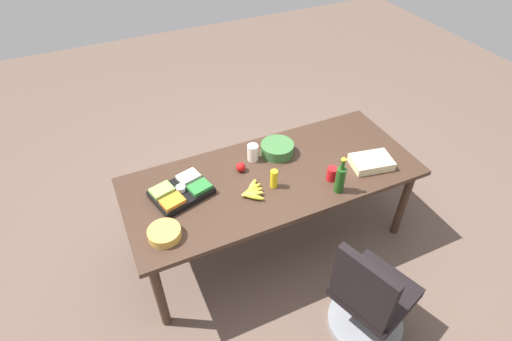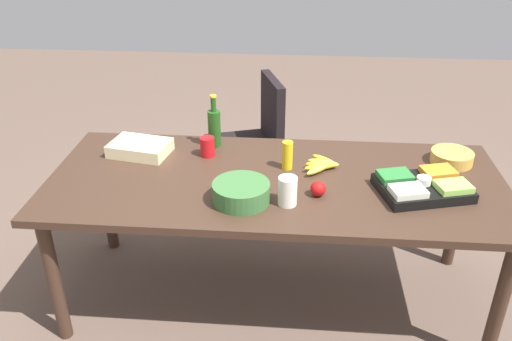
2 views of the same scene
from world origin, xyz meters
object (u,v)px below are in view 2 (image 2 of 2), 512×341
object	(u,v)px
office_chair	(250,157)
sheet_cake	(140,148)
red_solo_cup	(207,147)
wine_bottle	(214,127)
conference_table	(276,191)
veggie_tray	(423,186)
mayo_jar	(288,191)
salad_bowl	(241,192)
banana_bunch	(322,165)
chip_bowl	(452,157)
mustard_bottle	(287,155)
apple_red	(318,189)

from	to	relation	value
office_chair	sheet_cake	bearing A→B (deg)	57.03
red_solo_cup	wine_bottle	xyz separation A→B (m)	(-0.02, -0.13, 0.06)
conference_table	veggie_tray	xyz separation A→B (m)	(-0.72, 0.08, 0.11)
office_chair	mayo_jar	bearing A→B (deg)	103.01
office_chair	salad_bowl	xyz separation A→B (m)	(-0.08, 1.29, 0.46)
salad_bowl	banana_bunch	size ratio (longest dim) A/B	1.13
red_solo_cup	chip_bowl	size ratio (longest dim) A/B	0.49
mustard_bottle	apple_red	world-z (taller)	mustard_bottle
sheet_cake	banana_bunch	size ratio (longest dim) A/B	1.31
banana_bunch	salad_bowl	bearing A→B (deg)	42.60
apple_red	chip_bowl	world-z (taller)	apple_red
office_chair	mustard_bottle	distance (m)	1.10
conference_table	wine_bottle	distance (m)	0.55
mustard_bottle	wine_bottle	bearing A→B (deg)	-29.95
sheet_cake	wine_bottle	bearing A→B (deg)	-161.26
sheet_cake	apple_red	bearing A→B (deg)	158.91
salad_bowl	chip_bowl	distance (m)	1.20
mayo_jar	apple_red	xyz separation A→B (m)	(-0.15, -0.09, -0.03)
mustard_bottle	banana_bunch	size ratio (longest dim) A/B	0.63
sheet_cake	veggie_tray	distance (m)	1.53
sheet_cake	chip_bowl	world-z (taller)	sheet_cake
mayo_jar	apple_red	world-z (taller)	mayo_jar
mayo_jar	banana_bunch	bearing A→B (deg)	-114.82
conference_table	wine_bottle	xyz separation A→B (m)	(0.37, -0.36, 0.19)
conference_table	banana_bunch	bearing A→B (deg)	-151.97
red_solo_cup	chip_bowl	distance (m)	1.33
mustard_bottle	veggie_tray	bearing A→B (deg)	163.16
wine_bottle	veggie_tray	bearing A→B (deg)	157.75
banana_bunch	mustard_bottle	bearing A→B (deg)	2.35
conference_table	office_chair	distance (m)	1.13
veggie_tray	chip_bowl	distance (m)	0.40
salad_bowl	wine_bottle	size ratio (longest dim) A/B	0.89
veggie_tray	apple_red	world-z (taller)	veggie_tray
office_chair	apple_red	world-z (taller)	office_chair
salad_bowl	wine_bottle	distance (m)	0.64
mayo_jar	wine_bottle	size ratio (longest dim) A/B	0.46
mayo_jar	chip_bowl	xyz separation A→B (m)	(-0.88, -0.50, -0.04)
salad_bowl	veggie_tray	xyz separation A→B (m)	(-0.88, -0.15, -0.01)
red_solo_cup	wine_bottle	distance (m)	0.15
veggie_tray	apple_red	size ratio (longest dim) A/B	6.37
conference_table	sheet_cake	distance (m)	0.81
chip_bowl	veggie_tray	bearing A→B (deg)	57.11
conference_table	wine_bottle	size ratio (longest dim) A/B	7.59
mayo_jar	sheet_cake	xyz separation A→B (m)	(0.84, -0.47, -0.04)
sheet_cake	chip_bowl	xyz separation A→B (m)	(-1.71, -0.03, -0.00)
office_chair	chip_bowl	bearing A→B (deg)	145.73
conference_table	mustard_bottle	xyz separation A→B (m)	(-0.05, -0.12, 0.15)
salad_bowl	banana_bunch	bearing A→B (deg)	-137.40
sheet_cake	wine_bottle	distance (m)	0.43
red_solo_cup	chip_bowl	world-z (taller)	red_solo_cup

